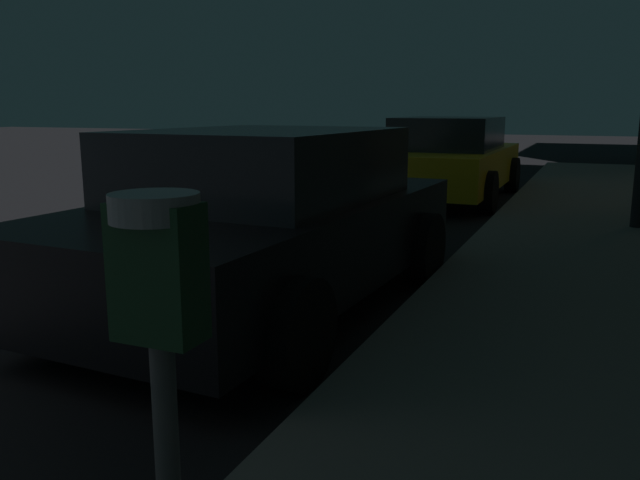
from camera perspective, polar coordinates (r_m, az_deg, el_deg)
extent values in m
cube|color=#1E4728|center=(1.43, -13.97, -2.75)|extent=(0.19, 0.11, 0.30)
cylinder|color=#999EA5|center=(1.41, -14.25, 2.79)|extent=(0.19, 0.19, 0.06)
cube|color=black|center=(1.46, -15.81, -0.99)|extent=(0.01, 0.08, 0.11)
cube|color=black|center=(5.23, -4.99, 0.12)|extent=(2.08, 4.14, 0.64)
cube|color=#1E2328|center=(5.17, -4.94, 6.49)|extent=(1.76, 2.20, 0.56)
cylinder|color=black|center=(6.82, -6.52, 0.72)|extent=(0.25, 0.67, 0.66)
cylinder|color=black|center=(6.04, 9.10, -0.76)|extent=(0.25, 0.67, 0.66)
cylinder|color=black|center=(4.93, -22.26, -4.27)|extent=(0.25, 0.67, 0.66)
cylinder|color=black|center=(3.78, -2.05, -8.11)|extent=(0.25, 0.67, 0.66)
cube|color=gold|center=(11.80, 11.23, 6.29)|extent=(1.81, 4.56, 0.64)
cube|color=#1E2328|center=(11.59, 11.17, 9.08)|extent=(1.59, 2.17, 0.56)
cylinder|color=black|center=(13.40, 8.66, 5.95)|extent=(0.22, 0.66, 0.66)
cylinder|color=black|center=(13.06, 16.44, 5.47)|extent=(0.22, 0.66, 0.66)
cylinder|color=black|center=(10.71, 4.79, 4.67)|extent=(0.22, 0.66, 0.66)
cylinder|color=black|center=(10.28, 14.48, 4.06)|extent=(0.22, 0.66, 0.66)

